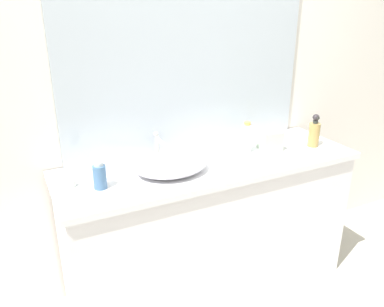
% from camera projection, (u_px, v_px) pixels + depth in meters
% --- Properties ---
extents(bathroom_wall_rear, '(6.00, 0.06, 2.60)m').
position_uv_depth(bathroom_wall_rear, '(181.00, 76.00, 2.32)').
color(bathroom_wall_rear, silver).
rests_on(bathroom_wall_rear, ground).
extents(vanity_counter, '(1.75, 0.56, 0.86)m').
position_uv_depth(vanity_counter, '(210.00, 227.00, 2.38)').
color(vanity_counter, white).
rests_on(vanity_counter, ground).
extents(wall_mirror_panel, '(1.54, 0.01, 1.04)m').
position_uv_depth(wall_mirror_panel, '(189.00, 62.00, 2.27)').
color(wall_mirror_panel, '#B2BCC6').
rests_on(wall_mirror_panel, vanity_counter).
extents(sink_basin, '(0.40, 0.32, 0.09)m').
position_uv_depth(sink_basin, '(171.00, 165.00, 2.08)').
color(sink_basin, silver).
rests_on(sink_basin, vanity_counter).
extents(faucet, '(0.03, 0.13, 0.17)m').
position_uv_depth(faucet, '(158.00, 144.00, 2.20)').
color(faucet, silver).
rests_on(faucet, vanity_counter).
extents(soap_dispenser, '(0.07, 0.07, 0.21)m').
position_uv_depth(soap_dispenser, '(314.00, 133.00, 2.43)').
color(soap_dispenser, '#AB8A4B').
rests_on(soap_dispenser, vanity_counter).
extents(lotion_bottle, '(0.06, 0.06, 0.19)m').
position_uv_depth(lotion_bottle, '(247.00, 138.00, 2.32)').
color(lotion_bottle, white).
rests_on(lotion_bottle, vanity_counter).
extents(perfume_bottle, '(0.06, 0.06, 0.14)m').
position_uv_depth(perfume_bottle, '(100.00, 176.00, 1.89)').
color(perfume_bottle, '#456D98').
rests_on(perfume_bottle, vanity_counter).
extents(tissue_box, '(0.14, 0.14, 0.16)m').
position_uv_depth(tissue_box, '(270.00, 139.00, 2.38)').
color(tissue_box, '#B4CBAD').
rests_on(tissue_box, vanity_counter).
extents(candle_jar, '(0.05, 0.05, 0.03)m').
position_uv_depth(candle_jar, '(71.00, 183.00, 1.93)').
color(candle_jar, silver).
rests_on(candle_jar, vanity_counter).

